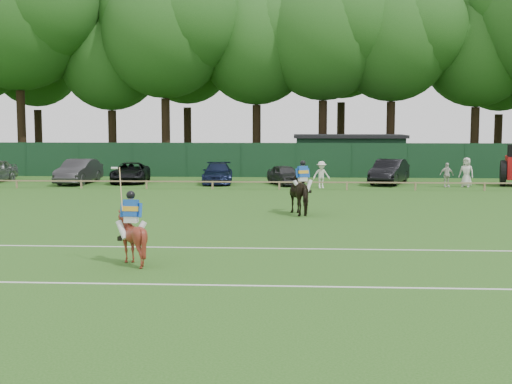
# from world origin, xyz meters

# --- Properties ---
(ground) EXTENTS (160.00, 160.00, 0.00)m
(ground) POSITION_xyz_m (0.00, 0.00, 0.00)
(ground) COLOR #1E4C14
(ground) RESTS_ON ground
(horse_dark) EXTENTS (1.68, 2.38, 1.83)m
(horse_dark) POSITION_xyz_m (2.29, 7.20, 0.92)
(horse_dark) COLOR black
(horse_dark) RESTS_ON ground
(horse_chestnut) EXTENTS (1.30, 1.44, 1.50)m
(horse_chestnut) POSITION_xyz_m (-2.65, -3.57, 0.75)
(horse_chestnut) COLOR maroon
(horse_chestnut) RESTS_ON ground
(sedan_grey) EXTENTS (1.93, 4.91, 1.59)m
(sedan_grey) POSITION_xyz_m (-12.17, 21.17, 0.79)
(sedan_grey) COLOR #2F2E31
(sedan_grey) RESTS_ON ground
(suv_black) EXTENTS (2.70, 4.98, 1.33)m
(suv_black) POSITION_xyz_m (-8.96, 22.03, 0.66)
(suv_black) COLOR black
(suv_black) RESTS_ON ground
(sedan_navy) EXTENTS (2.20, 4.72, 1.33)m
(sedan_navy) POSITION_xyz_m (-3.13, 21.78, 0.67)
(sedan_navy) COLOR #111937
(sedan_navy) RESTS_ON ground
(hatch_grey) EXTENTS (2.74, 4.02, 1.27)m
(hatch_grey) POSITION_xyz_m (1.28, 21.14, 0.64)
(hatch_grey) COLOR #2F2F31
(hatch_grey) RESTS_ON ground
(estate_black) EXTENTS (3.26, 5.13, 1.60)m
(estate_black) POSITION_xyz_m (8.01, 22.05, 0.80)
(estate_black) COLOR black
(estate_black) RESTS_ON ground
(spectator_left) EXTENTS (1.17, 0.83, 1.64)m
(spectator_left) POSITION_xyz_m (3.53, 19.06, 0.82)
(spectator_left) COLOR silver
(spectator_left) RESTS_ON ground
(spectator_mid) EXTENTS (0.94, 0.53, 1.51)m
(spectator_mid) POSITION_xyz_m (11.27, 20.17, 0.76)
(spectator_mid) COLOR beige
(spectator_mid) RESTS_ON ground
(spectator_right) EXTENTS (1.07, 0.96, 1.83)m
(spectator_right) POSITION_xyz_m (12.49, 20.28, 0.91)
(spectator_right) COLOR silver
(spectator_right) RESTS_ON ground
(rider_dark) EXTENTS (0.91, 0.54, 1.41)m
(rider_dark) POSITION_xyz_m (2.29, 7.19, 1.71)
(rider_dark) COLOR silver
(rider_dark) RESTS_ON ground
(rider_chestnut) EXTENTS (0.94, 0.60, 2.05)m
(rider_chestnut) POSITION_xyz_m (-2.66, -3.59, 1.45)
(rider_chestnut) COLOR silver
(rider_chestnut) RESTS_ON ground
(pitch_lines) EXTENTS (60.00, 5.10, 0.01)m
(pitch_lines) POSITION_xyz_m (0.00, -3.50, 0.01)
(pitch_lines) COLOR silver
(pitch_lines) RESTS_ON ground
(pitch_rail) EXTENTS (62.10, 0.10, 0.50)m
(pitch_rail) POSITION_xyz_m (0.00, 18.00, 0.45)
(pitch_rail) COLOR #997F5B
(pitch_rail) RESTS_ON ground
(perimeter_fence) EXTENTS (92.08, 0.08, 2.50)m
(perimeter_fence) POSITION_xyz_m (0.00, 27.00, 1.25)
(perimeter_fence) COLOR #14351E
(perimeter_fence) RESTS_ON ground
(utility_shed) EXTENTS (8.40, 4.40, 3.04)m
(utility_shed) POSITION_xyz_m (6.00, 30.00, 1.54)
(utility_shed) COLOR #14331E
(utility_shed) RESTS_ON ground
(tree_row) EXTENTS (96.00, 12.00, 21.00)m
(tree_row) POSITION_xyz_m (2.00, 35.00, 0.00)
(tree_row) COLOR #26561C
(tree_row) RESTS_ON ground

